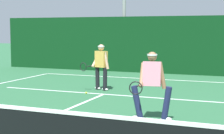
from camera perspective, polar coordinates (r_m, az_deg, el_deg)
The scene contains 7 objects.
court_line_baseline_far at distance 15.65m, azimuth 4.60°, elevation -1.77°, with size 9.23×0.10×0.01m, color white.
court_line_service at distance 11.86m, azimuth -1.26°, elevation -4.21°, with size 7.52×0.10×0.01m, color white.
court_line_centre at distance 9.04m, azimuth -9.35°, elevation -7.49°, with size 0.10×6.40×0.01m, color white.
player_near at distance 8.41m, azimuth 6.15°, elevation -2.48°, with size 0.96×0.85×1.58m.
player_far at distance 12.55m, azimuth -1.74°, elevation 0.30°, with size 0.93×0.83×1.57m.
tennis_ball at distance 11.94m, azimuth -4.02°, elevation -4.01°, with size 0.07×0.07×0.07m, color #D1E033.
back_fence_windscreen at distance 17.50m, azimuth 6.63°, elevation 3.42°, with size 16.36×0.12×2.68m, color #0B3716.
Camera 1 is at (4.57, -4.32, 2.08)m, focal length 59.13 mm.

